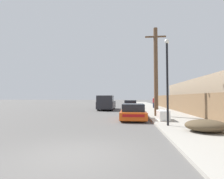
{
  "coord_description": "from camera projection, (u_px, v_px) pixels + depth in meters",
  "views": [
    {
      "loc": [
        1.6,
        -4.94,
        1.72
      ],
      "look_at": [
        0.06,
        11.5,
        2.45
      ],
      "focal_mm": 28.0,
      "sensor_mm": 36.0,
      "label": 1
    }
  ],
  "objects": [
    {
      "name": "ground_plane",
      "position": [
        72.0,
        157.0,
        4.99
      ],
      "size": [
        220.0,
        220.0,
        0.0
      ],
      "primitive_type": "plane",
      "color": "#595654"
    },
    {
      "name": "sidewalk_curb",
      "position": [
        152.0,
        108.0,
        27.87
      ],
      "size": [
        4.2,
        63.0,
        0.12
      ],
      "primitive_type": "cube",
      "color": "#9E998E",
      "rests_on": "ground"
    },
    {
      "name": "discarded_fridge",
      "position": [
        163.0,
        115.0,
        12.29
      ],
      "size": [
        0.71,
        1.64,
        0.69
      ],
      "rotation": [
        0.0,
        0.0,
        -0.02
      ],
      "color": "white",
      "rests_on": "sidewalk_curb"
    },
    {
      "name": "parked_sports_car_red",
      "position": [
        133.0,
        112.0,
        13.51
      ],
      "size": [
        1.93,
        4.4,
        1.22
      ],
      "rotation": [
        0.0,
        0.0,
        -0.01
      ],
      "color": "#E05114",
      "rests_on": "ground"
    },
    {
      "name": "car_parked_mid",
      "position": [
        131.0,
        105.0,
        25.11
      ],
      "size": [
        2.08,
        4.13,
        1.29
      ],
      "rotation": [
        0.0,
        0.0,
        -0.05
      ],
      "color": "#5B1E19",
      "rests_on": "ground"
    },
    {
      "name": "pickup_truck",
      "position": [
        106.0,
        103.0,
        23.7
      ],
      "size": [
        2.14,
        5.73,
        1.93
      ],
      "rotation": [
        0.0,
        0.0,
        3.15
      ],
      "color": "#232328",
      "rests_on": "ground"
    },
    {
      "name": "utility_pole",
      "position": [
        156.0,
        71.0,
        15.21
      ],
      "size": [
        1.8,
        0.35,
        7.69
      ],
      "color": "brown",
      "rests_on": "sidewalk_curb"
    },
    {
      "name": "street_lamp",
      "position": [
        167.0,
        75.0,
        10.0
      ],
      "size": [
        0.26,
        0.26,
        4.96
      ],
      "color": "black",
      "rests_on": "sidewalk_curb"
    },
    {
      "name": "brush_pile",
      "position": [
        206.0,
        126.0,
        8.09
      ],
      "size": [
        1.85,
        1.57,
        0.57
      ],
      "color": "brown",
      "rests_on": "sidewalk_curb"
    },
    {
      "name": "wooden_fence",
      "position": [
        180.0,
        103.0,
        19.03
      ],
      "size": [
        0.08,
        31.28,
        1.9
      ],
      "primitive_type": "cube",
      "color": "brown",
      "rests_on": "sidewalk_curb"
    },
    {
      "name": "pedestrian",
      "position": [
        154.0,
        102.0,
        26.24
      ],
      "size": [
        0.34,
        0.34,
        1.62
      ],
      "color": "#282D42",
      "rests_on": "sidewalk_curb"
    }
  ]
}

